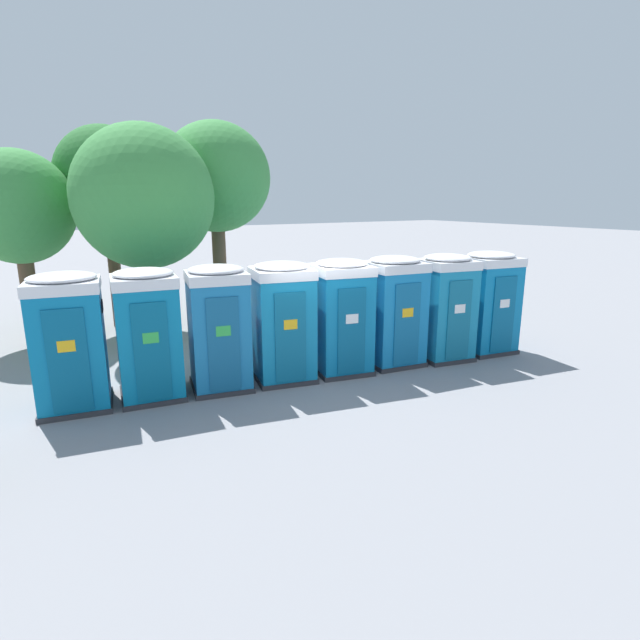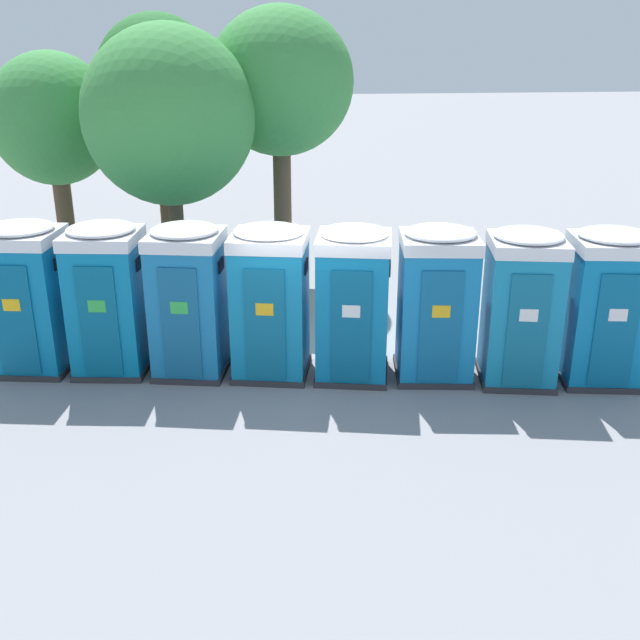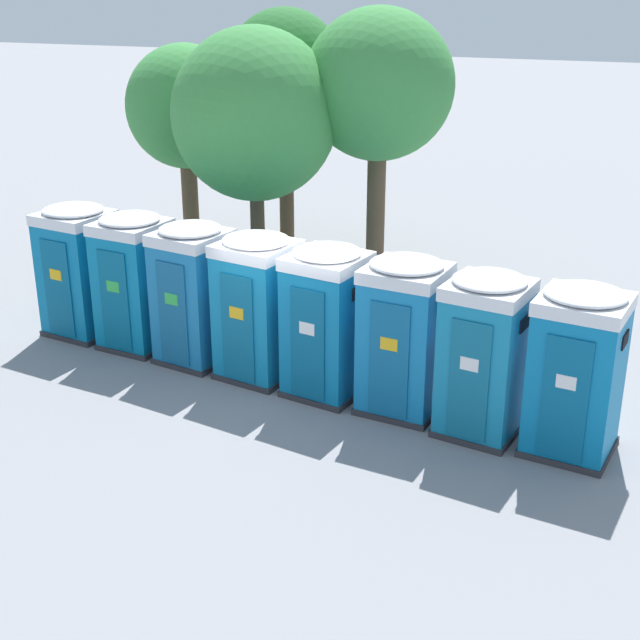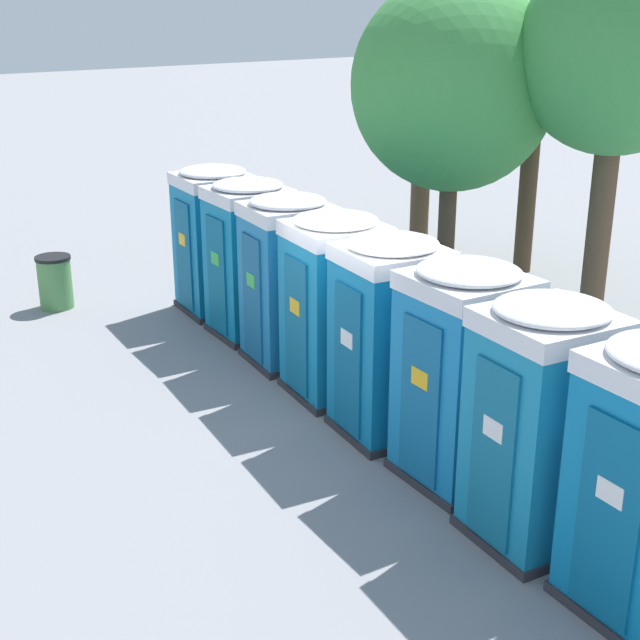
% 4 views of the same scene
% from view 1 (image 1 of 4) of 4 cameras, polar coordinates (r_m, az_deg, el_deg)
% --- Properties ---
extents(ground_plane, '(120.00, 120.00, 0.00)m').
position_cam_1_polar(ground_plane, '(11.29, -1.19, -5.93)').
color(ground_plane, gray).
extents(portapotty_0, '(1.41, 1.38, 2.54)m').
position_cam_1_polar(portapotty_0, '(10.11, -26.70, -2.18)').
color(portapotty_0, '#2D2D33').
rests_on(portapotty_0, ground).
extents(portapotty_1, '(1.32, 1.34, 2.54)m').
position_cam_1_polar(portapotty_1, '(10.09, -19.06, -1.49)').
color(portapotty_1, '#2D2D33').
rests_on(portapotty_1, ground).
extents(portapotty_2, '(1.38, 1.40, 2.54)m').
position_cam_1_polar(portapotty_2, '(10.22, -11.51, -0.81)').
color(portapotty_2, '#2D2D33').
rests_on(portapotty_2, ground).
extents(portapotty_3, '(1.43, 1.42, 2.54)m').
position_cam_1_polar(portapotty_3, '(10.53, -4.28, -0.13)').
color(portapotty_3, '#2D2D33').
rests_on(portapotty_3, ground).
extents(portapotty_4, '(1.40, 1.41, 2.54)m').
position_cam_1_polar(portapotty_4, '(10.99, 2.46, 0.47)').
color(portapotty_4, '#2D2D33').
rests_on(portapotty_4, ground).
extents(portapotty_5, '(1.38, 1.35, 2.54)m').
position_cam_1_polar(portapotty_5, '(11.65, 8.39, 1.11)').
color(portapotty_5, '#2D2D33').
rests_on(portapotty_5, ground).
extents(portapotty_6, '(1.37, 1.39, 2.54)m').
position_cam_1_polar(portapotty_6, '(12.30, 14.07, 1.50)').
color(portapotty_6, '#2D2D33').
rests_on(portapotty_6, ground).
extents(portapotty_7, '(1.41, 1.38, 2.54)m').
position_cam_1_polar(portapotty_7, '(13.19, 18.63, 2.00)').
color(portapotty_7, '#2D2D33').
rests_on(portapotty_7, ground).
extents(street_tree_0, '(3.13, 3.13, 5.95)m').
position_cam_1_polar(street_tree_0, '(15.21, -11.83, 15.51)').
color(street_tree_0, brown).
rests_on(street_tree_0, ground).
extents(street_tree_1, '(3.43, 3.43, 5.60)m').
position_cam_1_polar(street_tree_1, '(13.45, -19.47, 13.04)').
color(street_tree_1, '#4C3826').
rests_on(street_tree_1, ground).
extents(street_tree_2, '(2.79, 2.79, 5.04)m').
position_cam_1_polar(street_tree_2, '(15.20, -31.26, 10.82)').
color(street_tree_2, brown).
rests_on(street_tree_2, ground).
extents(street_tree_3, '(2.79, 2.79, 5.83)m').
position_cam_1_polar(street_tree_3, '(16.06, -23.27, 14.51)').
color(street_tree_3, '#4C3826').
rests_on(street_tree_3, ground).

